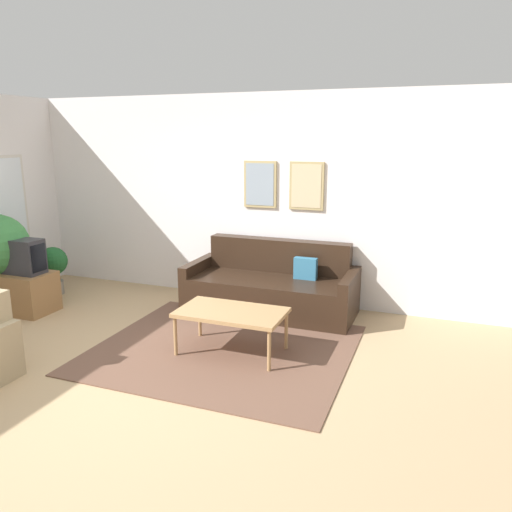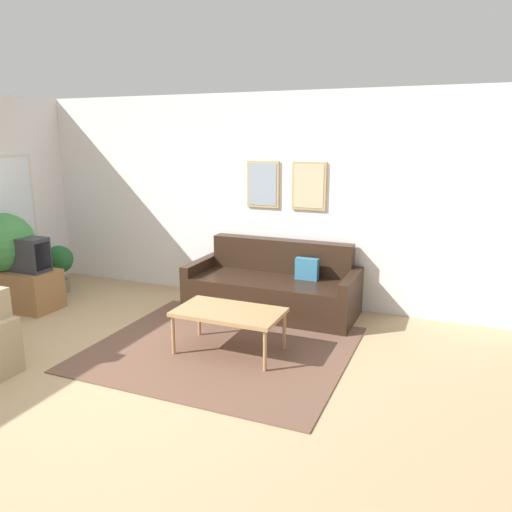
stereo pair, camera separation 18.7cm
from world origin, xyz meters
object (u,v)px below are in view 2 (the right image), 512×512
object	(u,v)px
potted_plant_tall	(3,245)
coffee_table	(229,314)
tv	(25,254)
couch	(273,288)

from	to	relation	value
potted_plant_tall	coffee_table	bearing A→B (deg)	-4.06
coffee_table	tv	size ratio (longest dim) A/B	1.81
tv	couch	bearing A→B (deg)	20.99
tv	potted_plant_tall	bearing A→B (deg)	179.19
couch	coffee_table	bearing A→B (deg)	-88.74
couch	coffee_table	distance (m)	1.35
couch	tv	size ratio (longest dim) A/B	3.53
coffee_table	potted_plant_tall	bearing A→B (deg)	175.94
couch	tv	distance (m)	3.14
couch	potted_plant_tall	distance (m)	3.49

